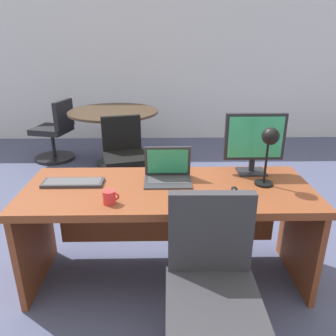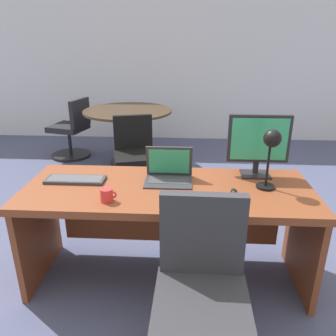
{
  "view_description": "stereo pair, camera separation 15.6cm",
  "coord_description": "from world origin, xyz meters",
  "px_view_note": "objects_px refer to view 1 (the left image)",
  "views": [
    {
      "loc": [
        -0.04,
        -1.95,
        1.62
      ],
      "look_at": [
        0.0,
        0.04,
        0.84
      ],
      "focal_mm": 35.05,
      "sensor_mm": 36.0,
      "label": 1
    },
    {
      "loc": [
        0.12,
        -1.94,
        1.62
      ],
      "look_at": [
        0.0,
        0.04,
        0.84
      ],
      "focal_mm": 35.05,
      "sensor_mm": 36.0,
      "label": 2
    }
  ],
  "objects_px": {
    "meeting_table": "(114,124)",
    "keyboard": "(73,183)",
    "coffee_mug": "(109,197)",
    "meeting_chair_far": "(125,163)",
    "office_chair": "(211,303)",
    "monitor": "(255,140)",
    "desk": "(168,208)",
    "mouse": "(235,189)",
    "desk_lamp": "(269,144)",
    "meeting_chair_near": "(56,135)",
    "laptop": "(167,170)"
  },
  "relations": [
    {
      "from": "desk",
      "to": "mouse",
      "type": "bearing_deg",
      "value": -16.04
    },
    {
      "from": "desk_lamp",
      "to": "meeting_chair_far",
      "type": "height_order",
      "value": "desk_lamp"
    },
    {
      "from": "mouse",
      "to": "meeting_chair_far",
      "type": "height_order",
      "value": "meeting_chair_far"
    },
    {
      "from": "monitor",
      "to": "keyboard",
      "type": "bearing_deg",
      "value": -171.83
    },
    {
      "from": "mouse",
      "to": "desk_lamp",
      "type": "xyz_separation_m",
      "value": [
        0.22,
        0.08,
        0.27
      ]
    },
    {
      "from": "desk",
      "to": "mouse",
      "type": "height_order",
      "value": "mouse"
    },
    {
      "from": "keyboard",
      "to": "coffee_mug",
      "type": "xyz_separation_m",
      "value": [
        0.29,
        -0.28,
        0.03
      ]
    },
    {
      "from": "monitor",
      "to": "desk_lamp",
      "type": "relative_size",
      "value": 1.1
    },
    {
      "from": "keyboard",
      "to": "mouse",
      "type": "distance_m",
      "value": 1.06
    },
    {
      "from": "monitor",
      "to": "meeting_chair_far",
      "type": "xyz_separation_m",
      "value": [
        -1.06,
        1.25,
        -0.63
      ]
    },
    {
      "from": "meeting_table",
      "to": "meeting_chair_near",
      "type": "relative_size",
      "value": 1.37
    },
    {
      "from": "coffee_mug",
      "to": "meeting_table",
      "type": "height_order",
      "value": "coffee_mug"
    },
    {
      "from": "keyboard",
      "to": "desk_lamp",
      "type": "relative_size",
      "value": 1.01
    },
    {
      "from": "desk_lamp",
      "to": "meeting_chair_near",
      "type": "distance_m",
      "value": 3.43
    },
    {
      "from": "laptop",
      "to": "desk_lamp",
      "type": "height_order",
      "value": "desk_lamp"
    },
    {
      "from": "monitor",
      "to": "office_chair",
      "type": "distance_m",
      "value": 1.15
    },
    {
      "from": "mouse",
      "to": "desk_lamp",
      "type": "relative_size",
      "value": 0.18
    },
    {
      "from": "desk",
      "to": "laptop",
      "type": "bearing_deg",
      "value": 92.53
    },
    {
      "from": "mouse",
      "to": "meeting_chair_far",
      "type": "relative_size",
      "value": 0.08
    },
    {
      "from": "mouse",
      "to": "meeting_chair_near",
      "type": "height_order",
      "value": "meeting_chair_near"
    },
    {
      "from": "desk",
      "to": "meeting_table",
      "type": "relative_size",
      "value": 1.6
    },
    {
      "from": "laptop",
      "to": "meeting_table",
      "type": "distance_m",
      "value": 2.34
    },
    {
      "from": "meeting_table",
      "to": "meeting_chair_far",
      "type": "height_order",
      "value": "meeting_chair_far"
    },
    {
      "from": "laptop",
      "to": "coffee_mug",
      "type": "distance_m",
      "value": 0.49
    },
    {
      "from": "monitor",
      "to": "mouse",
      "type": "bearing_deg",
      "value": -120.88
    },
    {
      "from": "keyboard",
      "to": "mouse",
      "type": "xyz_separation_m",
      "value": [
        1.05,
        -0.14,
        0.0
      ]
    },
    {
      "from": "meeting_table",
      "to": "office_chair",
      "type": "bearing_deg",
      "value": -73.63
    },
    {
      "from": "office_chair",
      "to": "meeting_chair_near",
      "type": "distance_m",
      "value": 3.67
    },
    {
      "from": "mouse",
      "to": "keyboard",
      "type": "bearing_deg",
      "value": 172.47
    },
    {
      "from": "office_chair",
      "to": "meeting_table",
      "type": "distance_m",
      "value": 3.14
    },
    {
      "from": "desk",
      "to": "desk_lamp",
      "type": "bearing_deg",
      "value": -3.35
    },
    {
      "from": "desk",
      "to": "keyboard",
      "type": "height_order",
      "value": "keyboard"
    },
    {
      "from": "meeting_table",
      "to": "laptop",
      "type": "bearing_deg",
      "value": -73.14
    },
    {
      "from": "coffee_mug",
      "to": "meeting_chair_far",
      "type": "relative_size",
      "value": 0.12
    },
    {
      "from": "monitor",
      "to": "meeting_chair_near",
      "type": "distance_m",
      "value": 3.24
    },
    {
      "from": "monitor",
      "to": "meeting_chair_near",
      "type": "height_order",
      "value": "monitor"
    },
    {
      "from": "keyboard",
      "to": "coffee_mug",
      "type": "distance_m",
      "value": 0.4
    },
    {
      "from": "keyboard",
      "to": "meeting_chair_far",
      "type": "bearing_deg",
      "value": 82.93
    },
    {
      "from": "office_chair",
      "to": "monitor",
      "type": "bearing_deg",
      "value": 65.76
    },
    {
      "from": "laptop",
      "to": "meeting_chair_near",
      "type": "xyz_separation_m",
      "value": [
        -1.54,
        2.44,
        -0.43
      ]
    },
    {
      "from": "desk_lamp",
      "to": "meeting_chair_far",
      "type": "bearing_deg",
      "value": 126.33
    },
    {
      "from": "laptop",
      "to": "meeting_table",
      "type": "bearing_deg",
      "value": 106.86
    },
    {
      "from": "meeting_table",
      "to": "keyboard",
      "type": "bearing_deg",
      "value": -88.86
    },
    {
      "from": "monitor",
      "to": "coffee_mug",
      "type": "relative_size",
      "value": 4.4
    },
    {
      "from": "keyboard",
      "to": "mouse",
      "type": "relative_size",
      "value": 5.61
    },
    {
      "from": "desk",
      "to": "keyboard",
      "type": "relative_size",
      "value": 4.72
    },
    {
      "from": "office_chair",
      "to": "meeting_chair_near",
      "type": "relative_size",
      "value": 1.07
    },
    {
      "from": "desk",
      "to": "laptop",
      "type": "distance_m",
      "value": 0.27
    },
    {
      "from": "keyboard",
      "to": "desk_lamp",
      "type": "xyz_separation_m",
      "value": [
        1.27,
        -0.06,
        0.28
      ]
    },
    {
      "from": "mouse",
      "to": "meeting_chair_far",
      "type": "bearing_deg",
      "value": 119.16
    }
  ]
}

